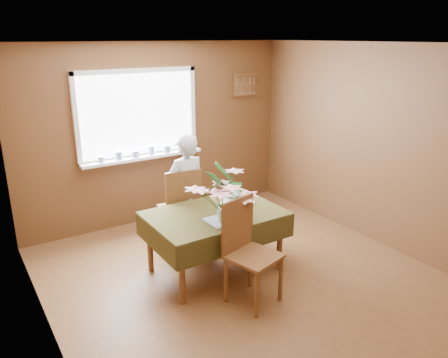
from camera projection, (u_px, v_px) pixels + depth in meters
floor at (251, 284)px, 4.74m from camera, size 4.50×4.50×0.00m
ceiling at (257, 43)px, 3.96m from camera, size 4.50×4.50×0.00m
wall_back at (159, 134)px, 6.15m from camera, size 4.00×0.00×4.00m
wall_left at (43, 218)px, 3.32m from camera, size 0.00×4.50×4.50m
wall_right at (384, 148)px, 5.38m from camera, size 0.00×4.50×4.50m
window_assembly at (140, 130)px, 5.92m from camera, size 1.72×0.20×1.22m
spoon_rack at (245, 85)px, 6.68m from camera, size 0.44×0.05×0.33m
dining_table at (215, 220)px, 4.84m from camera, size 1.46×1.00×0.72m
chair_far at (181, 206)px, 5.38m from camera, size 0.51×0.51×1.05m
chair_near at (247, 247)px, 4.32m from camera, size 0.56×0.56×1.06m
seated_woman at (186, 193)px, 5.34m from camera, size 0.56×0.39×1.47m
flower_bouquet at (223, 190)px, 4.48m from camera, size 0.62×0.62×0.53m
side_plate at (243, 202)px, 5.09m from camera, size 0.30×0.30×0.01m
table_knife at (235, 213)px, 4.78m from camera, size 0.06×0.20×0.00m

